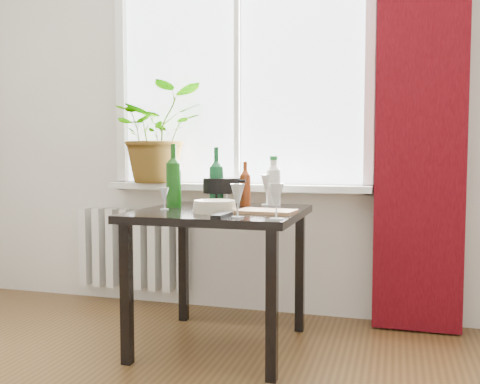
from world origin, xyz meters
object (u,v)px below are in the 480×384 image
(cleaning_bottle, at_px, (274,181))
(wineglass_far_right, at_px, (276,201))
(wine_bottle_left, at_px, (174,175))
(table, at_px, (221,227))
(wineglass_back_left, at_px, (227,191))
(cutting_board, at_px, (267,211))
(plate_stack, at_px, (215,207))
(wine_bottle_right, at_px, (216,177))
(potted_plant, at_px, (158,134))
(wineglass_back_center, at_px, (267,190))
(fondue_pot, at_px, (222,192))
(wineglass_front_left, at_px, (164,198))
(wineglass_front_right, at_px, (238,200))
(radiator, at_px, (133,249))
(tv_remote, at_px, (222,215))
(bottle_amber, at_px, (245,183))

(cleaning_bottle, bearing_deg, wineglass_far_right, -76.18)
(wine_bottle_left, bearing_deg, table, -13.34)
(wineglass_far_right, bearing_deg, wineglass_back_left, 123.44)
(cutting_board, bearing_deg, wineglass_far_right, -67.53)
(cleaning_bottle, relative_size, wineglass_far_right, 1.70)
(plate_stack, bearing_deg, wineglass_far_right, -29.01)
(wine_bottle_right, distance_m, cutting_board, 0.43)
(potted_plant, relative_size, wineglass_back_left, 4.34)
(plate_stack, bearing_deg, wineglass_back_center, 69.20)
(cutting_board, bearing_deg, table, 163.57)
(plate_stack, bearing_deg, fondue_pot, 101.72)
(wineglass_back_center, relative_size, cutting_board, 0.64)
(wineglass_back_left, height_order, wineglass_front_left, wineglass_back_left)
(wineglass_back_left, distance_m, fondue_pot, 0.19)
(wineglass_front_right, relative_size, wineglass_front_left, 1.34)
(table, distance_m, cleaning_bottle, 0.45)
(wineglass_front_right, distance_m, wineglass_far_right, 0.19)
(potted_plant, xyz_separation_m, cutting_board, (0.91, -0.68, -0.42))
(table, height_order, wine_bottle_right, wine_bottle_right)
(radiator, relative_size, plate_stack, 3.58)
(wineglass_front_right, xyz_separation_m, wineglass_front_left, (-0.48, 0.24, -0.02))
(wineglass_back_left, xyz_separation_m, tv_remote, (0.19, -0.68, -0.07))
(table, bearing_deg, fondue_pot, 106.59)
(radiator, relative_size, wineglass_back_center, 4.37)
(cleaning_bottle, height_order, wineglass_back_center, cleaning_bottle)
(wineglass_front_left, distance_m, fondue_pot, 0.34)
(bottle_amber, xyz_separation_m, wineglass_far_right, (0.31, -0.60, -0.04))
(wine_bottle_left, distance_m, tv_remote, 0.60)
(bottle_amber, xyz_separation_m, wineglass_back_left, (-0.14, 0.10, -0.05))
(wineglass_front_right, relative_size, fondue_pot, 0.67)
(bottle_amber, distance_m, wineglass_back_center, 0.13)
(table, xyz_separation_m, fondue_pot, (-0.05, 0.16, 0.17))
(potted_plant, xyz_separation_m, wineglass_back_left, (0.56, -0.25, -0.36))
(wine_bottle_left, distance_m, wineglass_front_right, 0.64)
(radiator, height_order, wineglass_far_right, wineglass_far_right)
(table, distance_m, wine_bottle_right, 0.30)
(fondue_pot, bearing_deg, tv_remote, -74.57)
(wineglass_front_left, distance_m, cutting_board, 0.56)
(wine_bottle_left, relative_size, cutting_board, 1.25)
(radiator, xyz_separation_m, wineglass_front_right, (1.04, -0.95, 0.44))
(table, bearing_deg, plate_stack, -84.38)
(bottle_amber, relative_size, fondue_pot, 1.08)
(radiator, height_order, table, table)
(table, xyz_separation_m, plate_stack, (0.01, -0.14, 0.12))
(plate_stack, bearing_deg, wineglass_front_left, 169.91)
(radiator, xyz_separation_m, wineglass_back_center, (1.03, -0.32, 0.45))
(wineglass_front_right, relative_size, tv_remote, 0.95)
(wineglass_back_center, bearing_deg, cleaning_bottle, 10.21)
(wineglass_far_right, height_order, wineglass_front_left, wineglass_far_right)
(table, height_order, potted_plant, potted_plant)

